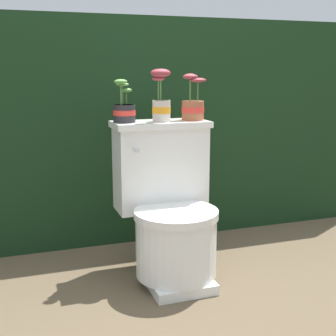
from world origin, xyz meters
TOP-DOWN VIEW (x-y plane):
  - ground_plane at (0.00, 0.00)m, footprint 12.00×12.00m
  - hedge_backdrop at (0.00, 0.96)m, footprint 3.13×0.76m
  - toilet at (0.01, 0.07)m, footprint 0.47×0.54m
  - potted_plant_left at (-0.17, 0.22)m, footprint 0.11×0.11m
  - potted_plant_midleft at (0.01, 0.18)m, footprint 0.10×0.10m
  - potted_plant_middle at (0.18, 0.20)m, footprint 0.13×0.11m

SIDE VIEW (x-z plane):
  - ground_plane at x=0.00m, z-range 0.00..0.00m
  - toilet at x=0.01m, z-range -0.04..0.72m
  - hedge_backdrop at x=0.00m, z-range 0.00..1.30m
  - potted_plant_left at x=-0.17m, z-range 0.71..0.92m
  - potted_plant_middle at x=0.18m, z-range 0.72..0.95m
  - potted_plant_midleft at x=0.01m, z-range 0.73..0.98m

